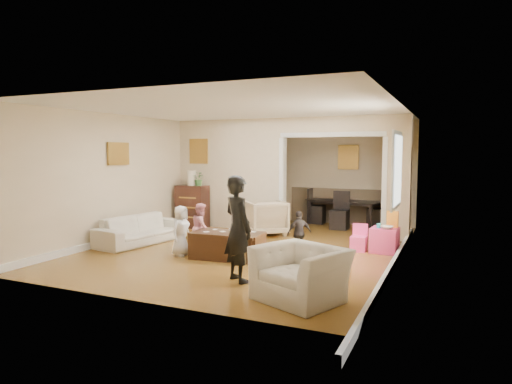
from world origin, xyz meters
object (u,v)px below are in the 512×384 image
at_px(armchair_back, 266,218).
at_px(dresser, 192,206).
at_px(sofa, 141,229).
at_px(coffee_cup, 231,231).
at_px(child_kneel_a, 181,231).
at_px(coffee_table, 228,245).
at_px(adult_person, 238,229).
at_px(cyan_cup, 379,226).
at_px(dining_table, 346,213).
at_px(armchair_front, 301,274).
at_px(child_toddler, 299,233).
at_px(table_lamp, 192,178).
at_px(play_table, 384,240).
at_px(child_kneel_b, 201,227).

distance_m(armchair_back, dresser, 2.03).
relative_size(sofa, coffee_cup, 20.98).
height_order(sofa, child_kneel_a, child_kneel_a).
height_order(armchair_back, coffee_table, armchair_back).
bearing_deg(dresser, adult_person, -50.24).
bearing_deg(dresser, coffee_table, -47.76).
bearing_deg(cyan_cup, child_kneel_a, -151.91).
relative_size(sofa, dresser, 1.85).
bearing_deg(armchair_back, cyan_cup, 122.36).
relative_size(cyan_cup, dining_table, 0.04).
distance_m(armchair_back, dining_table, 2.43).
bearing_deg(coffee_table, cyan_cup, 33.62).
height_order(coffee_table, child_kneel_a, child_kneel_a).
height_order(armchair_back, coffee_cup, armchair_back).
xyz_separation_m(armchair_front, child_toddler, (-0.80, 2.33, 0.07)).
height_order(table_lamp, dining_table, table_lamp).
bearing_deg(adult_person, play_table, -87.31).
xyz_separation_m(child_kneel_a, child_kneel_b, (0.15, 0.45, 0.00)).
relative_size(sofa, child_toddler, 2.38).
xyz_separation_m(armchair_back, child_kneel_b, (-0.46, -2.00, 0.07)).
relative_size(sofa, armchair_front, 1.86).
bearing_deg(coffee_table, dining_table, 76.08).
distance_m(dresser, coffee_table, 3.38).
xyz_separation_m(armchair_back, dresser, (-2.02, 0.19, 0.13)).
xyz_separation_m(coffee_cup, cyan_cup, (2.21, 1.59, -0.00)).
bearing_deg(armchair_front, armchair_back, 141.19).
bearing_deg(sofa, dresser, 11.37).
xyz_separation_m(armchair_back, cyan_cup, (2.56, -0.77, 0.11)).
bearing_deg(armchair_front, coffee_cup, 161.68).
height_order(dresser, cyan_cup, dresser).
xyz_separation_m(armchair_back, dining_table, (1.32, 2.04, -0.06)).
bearing_deg(child_toddler, cyan_cup, 166.67).
bearing_deg(armchair_back, coffee_table, 55.07).
bearing_deg(armchair_front, dining_table, 120.30).
bearing_deg(sofa, armchair_front, -107.19).
bearing_deg(coffee_cup, child_kneel_b, 156.37).
relative_size(armchair_front, coffee_cup, 11.29).
bearing_deg(play_table, child_kneel_a, -151.96).
relative_size(dining_table, child_toddler, 2.27).
bearing_deg(child_kneel_a, coffee_cup, -79.28).
bearing_deg(dining_table, adult_person, -80.79).
relative_size(sofa, dining_table, 1.05).
bearing_deg(child_kneel_b, armchair_front, -151.70).
bearing_deg(adult_person, dresser, -16.58).
distance_m(coffee_cup, dining_table, 4.50).
distance_m(table_lamp, dining_table, 3.92).
relative_size(armchair_front, adult_person, 0.67).
bearing_deg(table_lamp, dining_table, 28.96).
relative_size(armchair_front, dining_table, 0.56).
bearing_deg(dining_table, dresser, -138.63).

